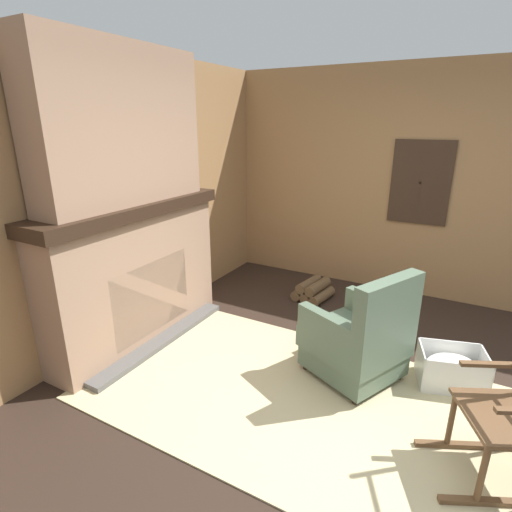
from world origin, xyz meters
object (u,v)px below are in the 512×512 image
object	(u,v)px
laundry_basket	(452,368)
oil_lamp_vase	(86,199)
armchair	(359,340)
firewood_stack	(313,290)
storage_case	(174,185)

from	to	relation	value
laundry_basket	oil_lamp_vase	world-z (taller)	oil_lamp_vase
armchair	firewood_stack	distance (m)	1.59
armchair	laundry_basket	distance (m)	0.77
firewood_stack	storage_case	distance (m)	2.03
firewood_stack	laundry_basket	distance (m)	1.88
armchair	storage_case	distance (m)	2.35
oil_lamp_vase	storage_case	xyz separation A→B (m)	(0.00, 1.06, -0.03)
laundry_basket	armchair	bearing A→B (deg)	-158.62
armchair	storage_case	size ratio (longest dim) A/B	3.83
firewood_stack	storage_case	bearing A→B (deg)	-139.98
firewood_stack	laundry_basket	bearing A→B (deg)	-33.12
laundry_basket	oil_lamp_vase	size ratio (longest dim) A/B	2.06
firewood_stack	laundry_basket	world-z (taller)	laundry_basket
armchair	oil_lamp_vase	bearing A→B (deg)	45.38
armchair	oil_lamp_vase	distance (m)	2.46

